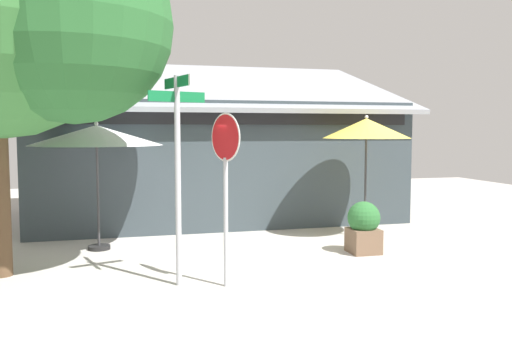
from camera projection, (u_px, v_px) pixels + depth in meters
name	position (u px, v px, depth m)	size (l,w,h in m)	color
ground_plane	(275.00, 265.00, 9.42)	(28.00, 28.00, 0.10)	#ADA8A0
cafe_building	(215.00, 157.00, 14.60)	(9.89, 5.78, 4.56)	#333D42
street_sign_post	(178.00, 158.00, 7.87)	(0.89, 0.95, 3.25)	#A8AAB2
stop_sign	(226.00, 167.00, 7.83)	(0.32, 0.68, 2.68)	#A8AAB2
patio_umbrella_ivory_left	(97.00, 136.00, 10.25)	(2.62, 2.62, 2.59)	black
patio_umbrella_mustard_center	(366.00, 130.00, 11.46)	(1.96, 1.96, 2.75)	black
shade_tree	(11.00, 4.00, 8.13)	(5.10, 4.55, 6.81)	brown
sidewalk_planter	(364.00, 226.00, 10.09)	(0.64, 0.64, 1.02)	brown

